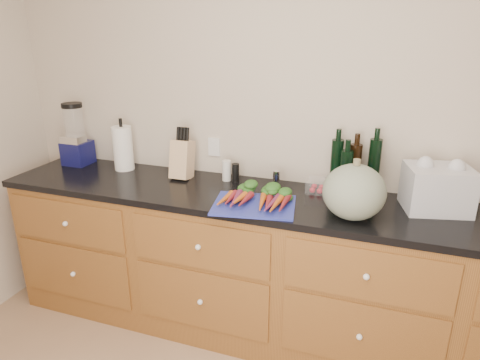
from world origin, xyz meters
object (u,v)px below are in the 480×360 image
at_px(squash, 354,192).
at_px(blender_appliance, 76,138).
at_px(paper_towel, 123,148).
at_px(knife_block, 182,159).
at_px(cutting_board, 254,205).
at_px(tomato_box, 321,186).
at_px(carrots, 257,197).

xyz_separation_m(squash, blender_appliance, (-1.94, 0.29, 0.05)).
bearing_deg(blender_appliance, paper_towel, 0.35).
xyz_separation_m(squash, paper_towel, (-1.56, 0.30, 0.01)).
xyz_separation_m(paper_towel, knife_block, (0.46, -0.02, -0.03)).
xyz_separation_m(cutting_board, tomato_box, (0.31, 0.33, 0.03)).
bearing_deg(blender_appliance, tomato_box, 0.41).
bearing_deg(paper_towel, carrots, -14.84).
height_order(cutting_board, squash, squash).
bearing_deg(paper_towel, squash, -10.80).
distance_m(cutting_board, squash, 0.54).
bearing_deg(cutting_board, tomato_box, 46.80).
bearing_deg(blender_appliance, squash, -8.64).
distance_m(cutting_board, tomato_box, 0.45).
bearing_deg(tomato_box, cutting_board, -133.20).
height_order(blender_appliance, knife_block, blender_appliance).
distance_m(squash, blender_appliance, 1.96).
height_order(blender_appliance, tomato_box, blender_appliance).
bearing_deg(carrots, tomato_box, 42.59).
bearing_deg(squash, knife_block, 165.89).
distance_m(carrots, blender_appliance, 1.45).
bearing_deg(cutting_board, squash, 2.52).
height_order(carrots, squash, squash).
height_order(squash, tomato_box, squash).
bearing_deg(squash, carrots, 177.56).
height_order(cutting_board, tomato_box, tomato_box).
height_order(knife_block, tomato_box, knife_block).
height_order(cutting_board, blender_appliance, blender_appliance).
relative_size(paper_towel, tomato_box, 1.84).
xyz_separation_m(cutting_board, squash, (0.52, 0.02, 0.14)).
height_order(cutting_board, paper_towel, paper_towel).
distance_m(carrots, tomato_box, 0.42).
relative_size(paper_towel, knife_block, 1.22).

